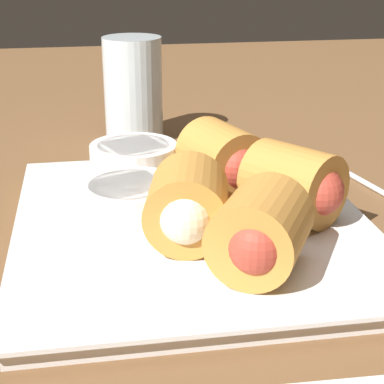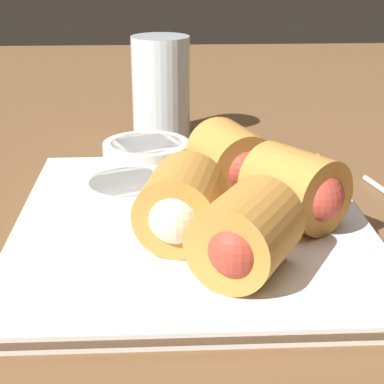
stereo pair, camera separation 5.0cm
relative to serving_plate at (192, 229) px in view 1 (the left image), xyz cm
name	(u,v)px [view 1 (the left image)]	position (x,y,z in cm)	size (l,w,h in cm)	color
table_surface	(220,247)	(0.12, -2.12, -1.76)	(180.00, 140.00, 2.00)	brown
serving_plate	(192,229)	(0.00, 0.00, 0.00)	(28.93, 25.50, 1.50)	white
roll_front_left	(187,206)	(-3.73, 0.95, 3.45)	(7.42, 6.59, 5.42)	#C68438
roll_front_right	(298,185)	(-1.22, -7.48, 3.45)	(8.06, 7.94, 5.42)	#C68438
roll_back_left	(225,159)	(5.11, -3.51, 3.45)	(7.56, 7.07, 5.42)	#C68438
roll_back_right	(259,233)	(-8.51, -2.63, 3.45)	(7.93, 7.71, 5.42)	#C68438
dipping_bowl_near	(131,199)	(0.57, 4.33, 2.40)	(7.34, 7.34, 3.05)	white
dipping_bowl_far	(134,160)	(9.16, 3.43, 2.40)	(7.34, 7.34, 3.05)	white
drinking_glass	(133,90)	(25.37, 2.11, 4.75)	(6.20, 6.20, 11.02)	silver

